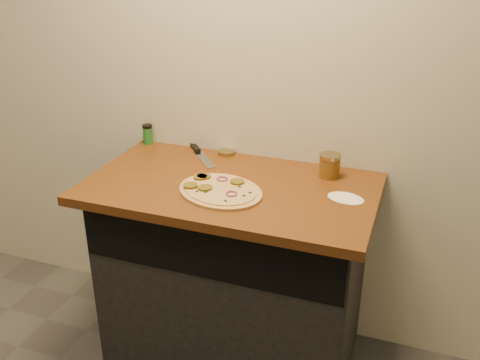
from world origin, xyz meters
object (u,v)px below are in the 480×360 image
at_px(chefs_knife, 199,153).
at_px(spice_shaker, 148,134).
at_px(pizza, 220,190).
at_px(salsa_jar, 330,165).

height_order(chefs_knife, spice_shaker, spice_shaker).
xyz_separation_m(chefs_knife, spice_shaker, (-0.29, 0.04, 0.04)).
distance_m(pizza, salsa_jar, 0.49).
distance_m(chefs_knife, spice_shaker, 0.30).
relative_size(salsa_jar, spice_shaker, 1.04).
bearing_deg(spice_shaker, pizza, -36.11).
relative_size(pizza, spice_shaker, 4.93).
bearing_deg(spice_shaker, chefs_knife, -8.36).
xyz_separation_m(pizza, chefs_knife, (-0.24, 0.35, -0.00)).
relative_size(chefs_knife, salsa_jar, 2.60).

